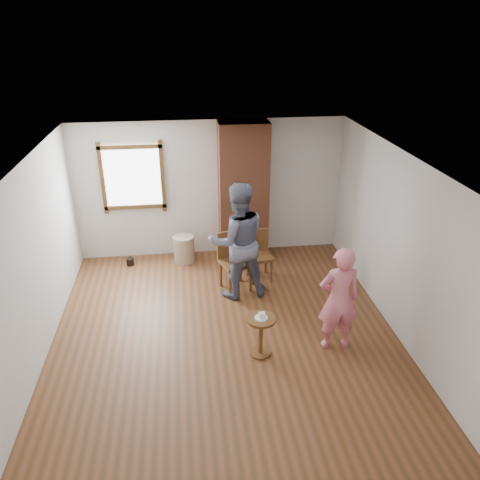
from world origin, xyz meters
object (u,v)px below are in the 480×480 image
object	(u,v)px
dining_chair_right	(259,252)
person_pink	(339,299)
side_table	(261,330)
man	(238,241)
dining_chair_left	(233,257)
stoneware_crock	(184,249)

from	to	relation	value
dining_chair_right	person_pink	xyz separation A→B (m)	(0.75, -2.07, 0.28)
side_table	man	bearing A→B (deg)	94.22
dining_chair_left	man	world-z (taller)	man
dining_chair_right	stoneware_crock	bearing A→B (deg)	142.00
dining_chair_right	person_pink	distance (m)	2.22
stoneware_crock	side_table	distance (m)	3.06
stoneware_crock	side_table	bearing A→B (deg)	-71.13
dining_chair_left	person_pink	distance (m)	2.19
dining_chair_left	side_table	world-z (taller)	dining_chair_left
stoneware_crock	dining_chair_right	world-z (taller)	dining_chair_right
dining_chair_right	person_pink	size ratio (longest dim) A/B	0.57
stoneware_crock	person_pink	xyz separation A→B (m)	(2.06, -2.85, 0.52)
person_pink	man	bearing A→B (deg)	-52.95
side_table	dining_chair_right	bearing A→B (deg)	81.50
stoneware_crock	person_pink	distance (m)	3.55
stoneware_crock	man	world-z (taller)	man
dining_chair_left	man	size ratio (longest dim) A/B	0.51
person_pink	stoneware_crock	bearing A→B (deg)	-54.61
dining_chair_left	side_table	xyz separation A→B (m)	(0.16, -1.84, -0.16)
side_table	person_pink	bearing A→B (deg)	2.44
stoneware_crock	dining_chair_left	distance (m)	1.37
stoneware_crock	dining_chair_right	bearing A→B (deg)	-30.67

